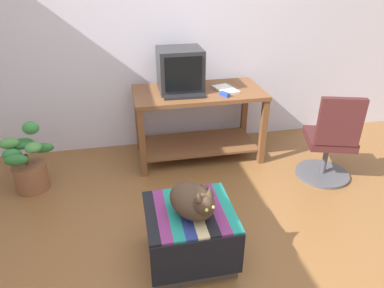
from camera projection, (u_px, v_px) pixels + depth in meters
ground_plane at (208, 270)px, 2.44m from camera, size 14.00×14.00×0.00m
back_wall at (163, 27)px, 3.61m from camera, size 8.00×0.10×2.60m
desk at (198, 112)px, 3.64m from camera, size 1.31×0.66×0.75m
tv_monitor at (180, 70)px, 3.45m from camera, size 0.43×0.39×0.42m
keyboard at (184, 96)px, 3.36m from camera, size 0.41×0.17×0.02m
book at (226, 89)px, 3.53m from camera, size 0.23×0.32×0.02m
ottoman_with_blanket at (190, 234)px, 2.45m from camera, size 0.60×0.57×0.42m
cat at (193, 201)px, 2.27m from camera, size 0.38×0.47×0.27m
potted_plant at (28, 165)px, 3.20m from camera, size 0.46×0.34×0.64m
office_chair at (330, 144)px, 3.29m from camera, size 0.52×0.53×0.89m
stapler at (224, 94)px, 3.38m from camera, size 0.09×0.11×0.04m
pen at (233, 86)px, 3.64m from camera, size 0.06×0.13×0.01m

